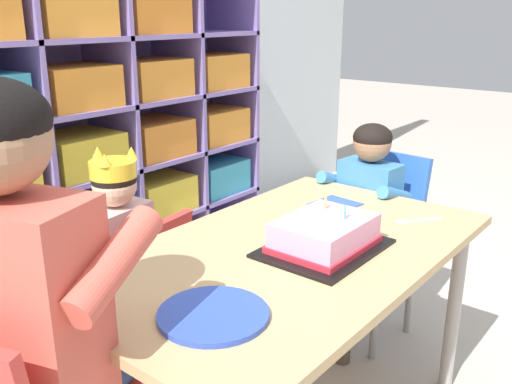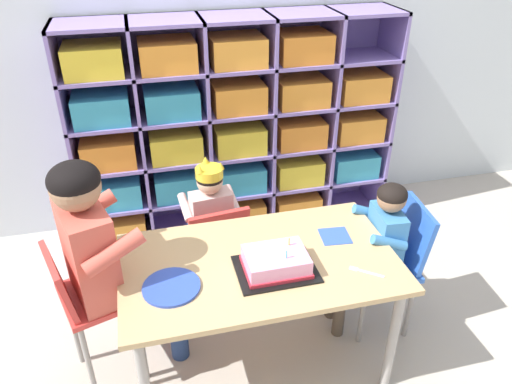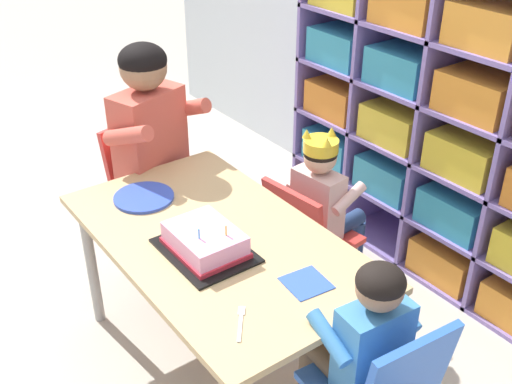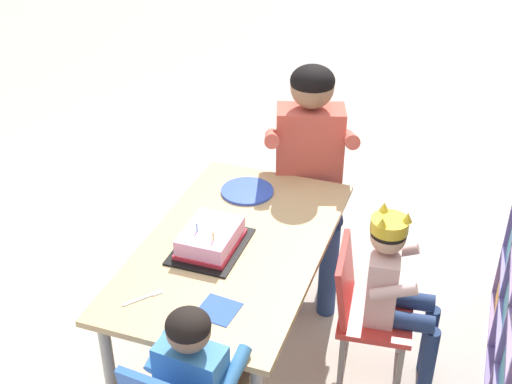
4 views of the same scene
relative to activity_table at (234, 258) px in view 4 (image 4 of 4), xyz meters
The scene contains 11 objects.
ground 0.53m from the activity_table, ahead, with size 16.00×16.00×0.00m, color #BCB2A3.
activity_table is the anchor object (origin of this frame).
classroom_chair_blue 0.54m from the activity_table, 102.15° to the left, with size 0.37×0.34×0.59m.
child_with_crown 0.62m from the activity_table, 101.11° to the left, with size 0.31×0.32×0.80m.
classroom_chair_adult_side 0.73m from the activity_table, behind, with size 0.39×0.39×0.71m.
adult_helper_seated 0.64m from the activity_table, 168.37° to the left, with size 0.48×0.46×1.09m.
guest_at_table_side 0.60m from the activity_table, 10.61° to the left, with size 0.31×0.31×0.81m.
birthday_cake_on_tray 0.14m from the activity_table, 56.42° to the right, with size 0.32×0.25×0.12m.
paper_plate_stack 0.39m from the activity_table, 167.46° to the right, with size 0.23×0.23×0.01m, color blue.
paper_napkin_square 0.39m from the activity_table, 12.90° to the left, with size 0.13×0.13×0.00m, color #3356B7.
fork_at_table_front_edge 0.44m from the activity_table, 23.79° to the right, with size 0.12×0.10×0.00m.
Camera 4 is at (1.96, 0.78, 2.11)m, focal length 47.58 mm.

